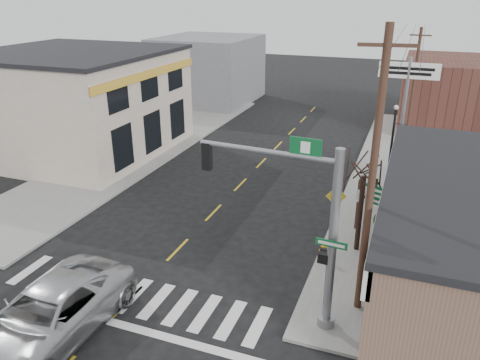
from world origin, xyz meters
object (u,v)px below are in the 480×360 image
at_px(traffic_signal_pole, 310,220).
at_px(bare_tree, 366,162).
at_px(suv, 49,315).
at_px(fire_hydrant, 324,251).
at_px(lamp_post, 393,143).
at_px(dance_center_sign, 407,89).
at_px(utility_pole_near, 372,178).
at_px(guide_sign, 371,199).
at_px(utility_pole_far, 413,87).

relative_size(traffic_signal_pole, bare_tree, 1.26).
distance_m(suv, bare_tree, 13.16).
bearing_deg(suv, fire_hydrant, 47.14).
distance_m(lamp_post, bare_tree, 7.25).
distance_m(lamp_post, dance_center_sign, 3.73).
bearing_deg(lamp_post, utility_pole_near, -109.29).
distance_m(suv, lamp_post, 19.03).
relative_size(traffic_signal_pole, guide_sign, 2.57).
bearing_deg(dance_center_sign, utility_pole_far, 88.65).
xyz_separation_m(guide_sign, bare_tree, (-0.27, -1.90, 2.43)).
distance_m(suv, traffic_signal_pole, 9.10).
relative_size(lamp_post, dance_center_sign, 0.70).
bearing_deg(suv, utility_pole_far, 70.07).
height_order(traffic_signal_pole, bare_tree, traffic_signal_pole).
bearing_deg(traffic_signal_pole, suv, -150.11).
relative_size(suv, lamp_post, 1.32).
bearing_deg(traffic_signal_pole, utility_pole_near, 44.39).
relative_size(fire_hydrant, utility_pole_far, 0.09).
xyz_separation_m(fire_hydrant, bare_tree, (1.20, 1.45, 3.67)).
height_order(fire_hydrant, lamp_post, lamp_post).
xyz_separation_m(suv, guide_sign, (9.06, 11.12, 0.89)).
relative_size(traffic_signal_pole, dance_center_sign, 0.92).
relative_size(bare_tree, utility_pole_far, 0.63).
relative_size(utility_pole_near, utility_pole_far, 1.19).
bearing_deg(utility_pole_far, lamp_post, -85.86).
relative_size(fire_hydrant, dance_center_sign, 0.11).
bearing_deg(utility_pole_far, guide_sign, -86.47).
bearing_deg(suv, lamp_post, 61.16).
height_order(suv, traffic_signal_pole, traffic_signal_pole).
distance_m(dance_center_sign, utility_pole_near, 14.02).
bearing_deg(fire_hydrant, suv, -134.34).
height_order(traffic_signal_pole, lamp_post, traffic_signal_pole).
bearing_deg(dance_center_sign, bare_tree, -94.77).
xyz_separation_m(traffic_signal_pole, utility_pole_near, (1.67, 1.41, 1.14)).
bearing_deg(utility_pole_near, bare_tree, 90.31).
xyz_separation_m(suv, utility_pole_far, (10.15, 25.88, 3.47)).
distance_m(guide_sign, utility_pole_far, 15.03).
xyz_separation_m(traffic_signal_pole, dance_center_sign, (2.13, 15.42, 1.44)).
bearing_deg(bare_tree, utility_pole_far, 85.34).
bearing_deg(fire_hydrant, traffic_signal_pole, -88.31).
bearing_deg(traffic_signal_pole, utility_pole_far, 87.96).
xyz_separation_m(bare_tree, utility_pole_near, (0.59, -4.10, 0.95)).
xyz_separation_m(guide_sign, lamp_post, (0.49, 5.21, 1.22)).
distance_m(guide_sign, lamp_post, 5.37).
bearing_deg(utility_pole_far, traffic_signal_pole, -88.55).
relative_size(lamp_post, utility_pole_near, 0.51).
relative_size(guide_sign, dance_center_sign, 0.36).
distance_m(guide_sign, bare_tree, 3.10).
distance_m(guide_sign, dance_center_sign, 8.84).
bearing_deg(lamp_post, dance_center_sign, 65.67).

